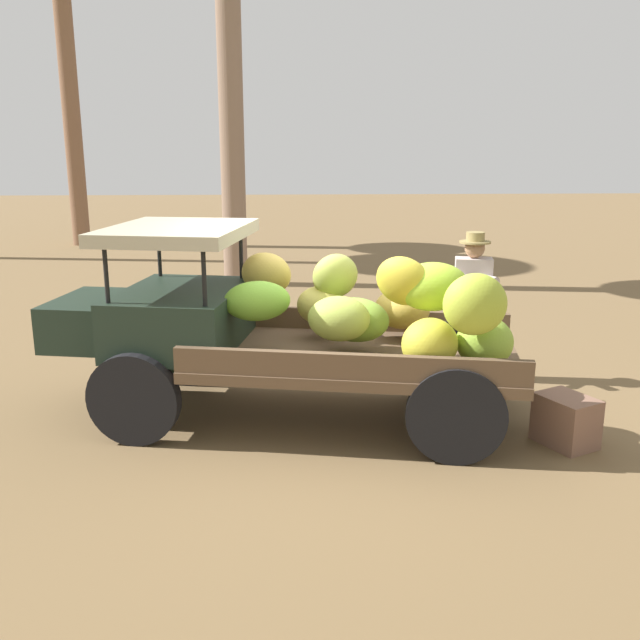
{
  "coord_description": "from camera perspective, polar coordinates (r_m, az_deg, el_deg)",
  "views": [
    {
      "loc": [
        0.42,
        6.68,
        2.62
      ],
      "look_at": [
        0.11,
        0.29,
        0.99
      ],
      "focal_mm": 39.35,
      "sensor_mm": 36.0,
      "label": 1
    }
  ],
  "objects": [
    {
      "name": "farmer",
      "position": [
        7.96,
        12.27,
        1.83
      ],
      "size": [
        0.52,
        0.49,
        1.67
      ],
      "rotation": [
        0.0,
        0.0,
        1.38
      ],
      "color": "#344347",
      "rests_on": "ground"
    },
    {
      "name": "truck",
      "position": [
        6.66,
        -3.26,
        -0.44
      ],
      "size": [
        4.63,
        2.4,
        1.86
      ],
      "rotation": [
        0.0,
        0.0,
        -0.18
      ],
      "color": "#1E2C21",
      "rests_on": "ground"
    },
    {
      "name": "wooden_crate",
      "position": [
        6.65,
        19.37,
        -7.73
      ],
      "size": [
        0.55,
        0.61,
        0.45
      ],
      "primitive_type": "cube",
      "rotation": [
        0.0,
        0.0,
        2.03
      ],
      "color": "#825C4A",
      "rests_on": "ground"
    },
    {
      "name": "ground_plane",
      "position": [
        7.19,
        0.75,
        -7.12
      ],
      "size": [
        60.0,
        60.0,
        0.0
      ],
      "primitive_type": "plane",
      "color": "brown"
    }
  ]
}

